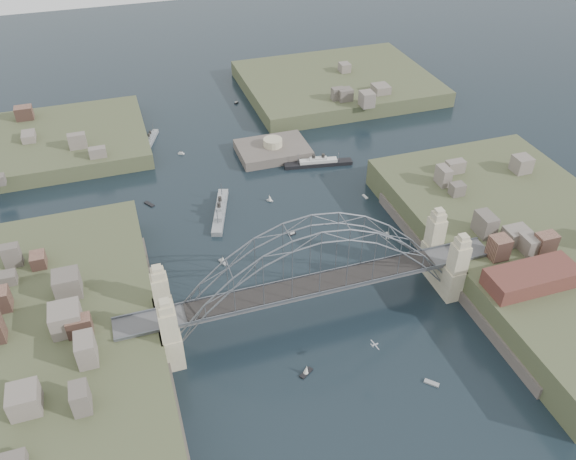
{
  "coord_description": "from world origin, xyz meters",
  "views": [
    {
      "loc": [
        -33.75,
        -85.04,
        92.37
      ],
      "look_at": [
        0.0,
        18.0,
        10.0
      ],
      "focal_mm": 36.18,
      "sensor_mm": 36.0,
      "label": 1
    }
  ],
  "objects_px": {
    "bridge": "(315,271)",
    "naval_cruiser_far": "(151,140)",
    "ocean_liner": "(318,163)",
    "naval_cruiser_near": "(220,211)",
    "fort_island": "(273,155)",
    "wharf_shed": "(532,278)"
  },
  "relations": [
    {
      "from": "fort_island",
      "to": "naval_cruiser_far",
      "type": "xyz_separation_m",
      "value": [
        -35.94,
        20.19,
        1.08
      ]
    },
    {
      "from": "ocean_liner",
      "to": "naval_cruiser_far",
      "type": "bearing_deg",
      "value": 146.55
    },
    {
      "from": "bridge",
      "to": "ocean_liner",
      "type": "distance_m",
      "value": 64.48
    },
    {
      "from": "ocean_liner",
      "to": "wharf_shed",
      "type": "bearing_deg",
      "value": -74.13
    },
    {
      "from": "bridge",
      "to": "naval_cruiser_near",
      "type": "height_order",
      "value": "bridge"
    },
    {
      "from": "wharf_shed",
      "to": "naval_cruiser_near",
      "type": "distance_m",
      "value": 80.05
    },
    {
      "from": "fort_island",
      "to": "ocean_liner",
      "type": "bearing_deg",
      "value": -44.32
    },
    {
      "from": "naval_cruiser_far",
      "to": "ocean_liner",
      "type": "distance_m",
      "value": 56.53
    },
    {
      "from": "wharf_shed",
      "to": "naval_cruiser_far",
      "type": "height_order",
      "value": "wharf_shed"
    },
    {
      "from": "naval_cruiser_far",
      "to": "fort_island",
      "type": "bearing_deg",
      "value": -29.33
    },
    {
      "from": "naval_cruiser_near",
      "to": "naval_cruiser_far",
      "type": "xyz_separation_m",
      "value": [
        -12.72,
        46.94,
        -0.22
      ]
    },
    {
      "from": "wharf_shed",
      "to": "naval_cruiser_near",
      "type": "relative_size",
      "value": 0.98
    },
    {
      "from": "naval_cruiser_near",
      "to": "naval_cruiser_far",
      "type": "relative_size",
      "value": 1.47
    },
    {
      "from": "naval_cruiser_far",
      "to": "bridge",
      "type": "bearing_deg",
      "value": -75.14
    },
    {
      "from": "bridge",
      "to": "naval_cruiser_near",
      "type": "distance_m",
      "value": 46.11
    },
    {
      "from": "naval_cruiser_near",
      "to": "ocean_liner",
      "type": "relative_size",
      "value": 0.96
    },
    {
      "from": "bridge",
      "to": "naval_cruiser_far",
      "type": "relative_size",
      "value": 6.07
    },
    {
      "from": "fort_island",
      "to": "wharf_shed",
      "type": "height_order",
      "value": "wharf_shed"
    },
    {
      "from": "bridge",
      "to": "naval_cruiser_near",
      "type": "xyz_separation_m",
      "value": [
        -11.21,
        43.25,
        -11.37
      ]
    },
    {
      "from": "naval_cruiser_near",
      "to": "fort_island",
      "type": "bearing_deg",
      "value": 49.05
    },
    {
      "from": "fort_island",
      "to": "wharf_shed",
      "type": "relative_size",
      "value": 1.1
    },
    {
      "from": "naval_cruiser_far",
      "to": "ocean_liner",
      "type": "xyz_separation_m",
      "value": [
        47.17,
        -31.16,
        0.06
      ]
    }
  ]
}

